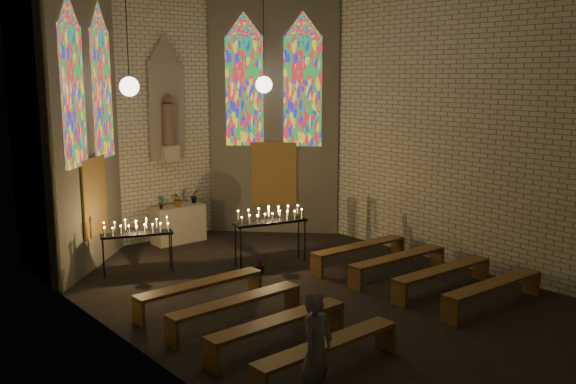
% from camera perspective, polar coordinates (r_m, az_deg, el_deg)
% --- Properties ---
extents(floor, '(12.00, 12.00, 0.00)m').
position_cam_1_polar(floor, '(13.39, 2.21, -9.10)').
color(floor, black).
rests_on(floor, ground).
extents(room, '(8.22, 12.43, 7.00)m').
position_cam_1_polar(room, '(15.32, -6.17, 7.54)').
color(room, beige).
rests_on(room, ground).
extents(altar, '(1.40, 0.60, 1.00)m').
position_cam_1_polar(altar, '(17.53, -9.72, -2.81)').
color(altar, '#ABA18B').
rests_on(altar, ground).
extents(flower_vase_left, '(0.21, 0.16, 0.35)m').
position_cam_1_polar(flower_vase_left, '(17.07, -11.26, -0.90)').
color(flower_vase_left, '#4C723F').
rests_on(flower_vase_left, altar).
extents(flower_vase_center, '(0.39, 0.34, 0.43)m').
position_cam_1_polar(flower_vase_center, '(17.31, -9.76, -0.57)').
color(flower_vase_center, '#4C723F').
rests_on(flower_vase_center, altar).
extents(flower_vase_right, '(0.22, 0.18, 0.40)m').
position_cam_1_polar(flower_vase_right, '(17.70, -8.32, -0.34)').
color(flower_vase_right, '#4C723F').
rests_on(flower_vase_right, altar).
extents(aisle_flower_pot, '(0.26, 0.26, 0.40)m').
position_cam_1_polar(aisle_flower_pot, '(14.67, -2.53, -6.52)').
color(aisle_flower_pot, '#4C723F').
rests_on(aisle_flower_pot, ground).
extents(votive_stand_left, '(1.63, 0.92, 1.17)m').
position_cam_1_polar(votive_stand_left, '(14.86, -13.31, -3.34)').
color(votive_stand_left, black).
rests_on(votive_stand_left, ground).
extents(votive_stand_right, '(1.83, 0.82, 1.31)m').
position_cam_1_polar(votive_stand_right, '(15.18, -1.56, -2.33)').
color(votive_stand_right, black).
rests_on(votive_stand_right, ground).
extents(pew_left_0, '(2.73, 0.44, 0.52)m').
position_cam_1_polar(pew_left_0, '(12.63, -7.79, -8.38)').
color(pew_left_0, '#553A18').
rests_on(pew_left_0, ground).
extents(pew_right_0, '(2.73, 0.44, 0.52)m').
position_cam_1_polar(pew_right_0, '(15.27, 6.37, -5.01)').
color(pew_right_0, '#553A18').
rests_on(pew_right_0, ground).
extents(pew_left_1, '(2.73, 0.44, 0.52)m').
position_cam_1_polar(pew_left_1, '(11.68, -4.64, -9.91)').
color(pew_left_1, '#553A18').
rests_on(pew_left_1, ground).
extents(pew_right_1, '(2.73, 0.44, 0.52)m').
position_cam_1_polar(pew_right_1, '(14.49, 9.79, -5.95)').
color(pew_right_1, '#553A18').
rests_on(pew_right_1, ground).
extents(pew_left_2, '(2.73, 0.44, 0.52)m').
position_cam_1_polar(pew_left_2, '(10.78, -0.91, -11.66)').
color(pew_left_2, '#553A18').
rests_on(pew_left_2, ground).
extents(pew_right_2, '(2.73, 0.44, 0.52)m').
position_cam_1_polar(pew_right_2, '(13.78, 13.59, -6.96)').
color(pew_right_2, '#553A18').
rests_on(pew_right_2, ground).
extents(pew_left_3, '(2.73, 0.44, 0.52)m').
position_cam_1_polar(pew_left_3, '(9.94, 3.54, -13.65)').
color(pew_left_3, '#553A18').
rests_on(pew_left_3, ground).
extents(pew_right_3, '(2.73, 0.44, 0.52)m').
position_cam_1_polar(pew_right_3, '(13.14, 17.81, -8.05)').
color(pew_right_3, '#553A18').
rests_on(pew_right_3, ground).
extents(visitor, '(0.69, 0.55, 1.63)m').
position_cam_1_polar(visitor, '(8.92, 2.56, -13.84)').
color(visitor, '#50525B').
rests_on(visitor, ground).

